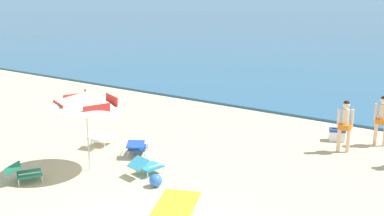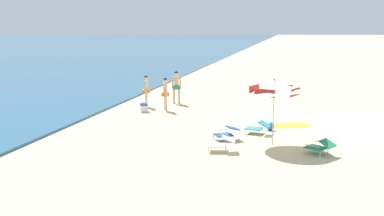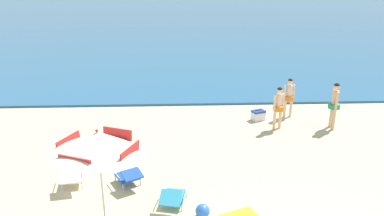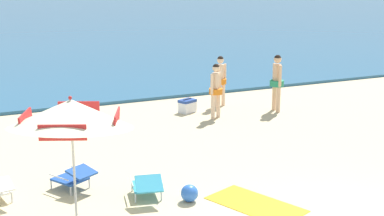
{
  "view_description": "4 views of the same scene",
  "coord_description": "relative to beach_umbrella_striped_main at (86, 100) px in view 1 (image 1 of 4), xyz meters",
  "views": [
    {
      "loc": [
        5.31,
        -6.03,
        4.95
      ],
      "look_at": [
        -2.16,
        5.09,
        1.4
      ],
      "focal_mm": 44.12,
      "sensor_mm": 36.0,
      "label": 1
    },
    {
      "loc": [
        -17.98,
        2.04,
        3.84
      ],
      "look_at": [
        -1.72,
        5.65,
        0.8
      ],
      "focal_mm": 39.63,
      "sensor_mm": 36.0,
      "label": 2
    },
    {
      "loc": [
        -2.09,
        -4.1,
        4.94
      ],
      "look_at": [
        -1.64,
        6.26,
        1.37
      ],
      "focal_mm": 32.39,
      "sensor_mm": 36.0,
      "label": 3
    },
    {
      "loc": [
        -5.51,
        -6.3,
        4.26
      ],
      "look_at": [
        0.46,
        6.89,
        0.61
      ],
      "focal_mm": 51.9,
      "sensor_mm": 36.0,
      "label": 4
    }
  ],
  "objects": [
    {
      "name": "beach_ball",
      "position": [
        2.17,
        0.16,
        -1.82
      ],
      "size": [
        0.33,
        0.33,
        0.33
      ],
      "primitive_type": "sphere",
      "color": "blue",
      "rests_on": "ground"
    },
    {
      "name": "beach_towel",
      "position": [
        3.22,
        -0.49,
        -1.98
      ],
      "size": [
        1.51,
        2.01,
        0.01
      ],
      "primitive_type": "cube",
      "rotation": [
        0.0,
        0.0,
        3.52
      ],
      "color": "gold",
      "rests_on": "ground"
    },
    {
      "name": "person_standing_near_shore",
      "position": [
        5.31,
        5.31,
        -1.05
      ],
      "size": [
        0.43,
        0.39,
        1.61
      ],
      "color": "beige",
      "rests_on": "ground"
    },
    {
      "name": "person_standing_beside",
      "position": [
        6.09,
        6.56,
        -1.05
      ],
      "size": [
        0.47,
        0.39,
        1.61
      ],
      "color": "beige",
      "rests_on": "ground"
    },
    {
      "name": "lounge_chair_facing_sea",
      "position": [
        1.49,
        0.6,
        -1.71
      ],
      "size": [
        0.71,
        0.98,
        0.52
      ],
      "color": "teal",
      "rests_on": "ground"
    },
    {
      "name": "lounge_chair_beside_umbrella",
      "position": [
        -0.83,
        -1.5,
        -1.71
      ],
      "size": [
        0.92,
        1.02,
        0.51
      ],
      "color": "#1E7F56",
      "rests_on": "ground"
    },
    {
      "name": "beach_umbrella_striped_main",
      "position": [
        0.0,
        0.0,
        0.0
      ],
      "size": [
        2.84,
        2.86,
        2.35
      ],
      "color": "silver",
      "rests_on": "ground"
    },
    {
      "name": "cooler_box",
      "position": [
        4.82,
        6.26,
        -1.78
      ],
      "size": [
        0.59,
        0.52,
        0.43
      ],
      "color": "white",
      "rests_on": "ground"
    },
    {
      "name": "lounge_chair_spare_folded",
      "position": [
        0.32,
        1.62,
        -1.71
      ],
      "size": [
        0.88,
        1.0,
        0.49
      ],
      "color": "#1E4799",
      "rests_on": "ground"
    },
    {
      "name": "lounge_chair_under_umbrella",
      "position": [
        -1.15,
        1.59,
        -1.71
      ],
      "size": [
        0.68,
        0.94,
        0.5
      ],
      "color": "white",
      "rests_on": "ground"
    }
  ]
}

